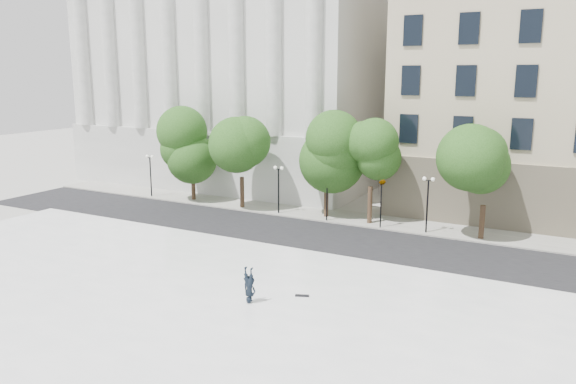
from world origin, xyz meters
name	(u,v)px	position (x,y,z in m)	size (l,w,h in m)	color
ground	(131,346)	(0.00, 0.00, 0.00)	(160.00, 160.00, 0.00)	#A8A69E
plaza	(177,314)	(0.00, 3.00, 0.23)	(44.00, 22.00, 0.45)	white
street	(315,238)	(0.00, 18.00, 0.01)	(60.00, 8.00, 0.02)	black
far_sidewalk	(348,218)	(0.00, 24.00, 0.06)	(60.00, 4.00, 0.12)	#ABA99E
building_west	(258,58)	(-17.00, 38.57, 12.89)	(31.50, 27.65, 25.60)	silver
traffic_light_west	(327,175)	(-1.08, 22.30, 3.65)	(0.43, 1.65, 4.16)	black
traffic_light_east	(382,179)	(3.24, 22.30, 3.76)	(0.98, 1.93, 4.27)	black
person_lying	(250,298)	(2.54, 5.32, 0.69)	(0.64, 0.42, 1.77)	black
skateboard	(302,296)	(4.40, 7.22, 0.49)	(0.69, 0.18, 0.07)	black
street_trees	(361,157)	(1.29, 23.13, 5.12)	(39.22, 4.84, 7.68)	#382619
lamp_posts	(347,186)	(0.40, 22.60, 2.88)	(37.67, 0.28, 4.52)	black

